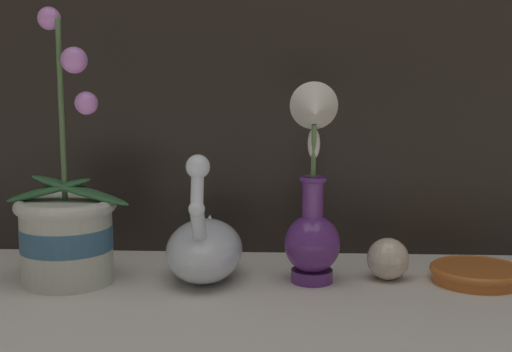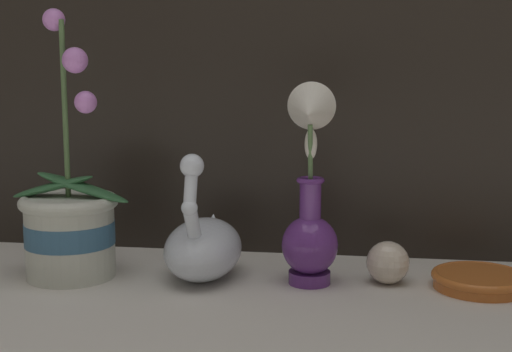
{
  "view_description": "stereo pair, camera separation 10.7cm",
  "coord_description": "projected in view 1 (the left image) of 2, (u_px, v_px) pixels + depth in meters",
  "views": [
    {
      "loc": [
        0.01,
        -0.93,
        0.32
      ],
      "look_at": [
        -0.04,
        0.13,
        0.15
      ],
      "focal_mm": 50.0,
      "sensor_mm": 36.0,
      "label": 1
    },
    {
      "loc": [
        0.12,
        -0.92,
        0.32
      ],
      "look_at": [
        -0.04,
        0.13,
        0.15
      ],
      "focal_mm": 50.0,
      "sensor_mm": 36.0,
      "label": 2
    }
  ],
  "objects": [
    {
      "name": "ground_plane",
      "position": [
        279.0,
        302.0,
        0.97
      ],
      "size": [
        2.8,
        2.8,
        0.0
      ],
      "primitive_type": "plane",
      "color": "beige"
    },
    {
      "name": "orchid_potted_plant",
      "position": [
        67.0,
        228.0,
        1.04
      ],
      "size": [
        0.19,
        0.15,
        0.4
      ],
      "color": "beige",
      "rests_on": "ground_plane"
    },
    {
      "name": "swan_figurine",
      "position": [
        205.0,
        246.0,
        1.06
      ],
      "size": [
        0.11,
        0.2,
        0.2
      ],
      "color": "silver",
      "rests_on": "ground_plane"
    },
    {
      "name": "blue_vase",
      "position": [
        313.0,
        201.0,
        1.03
      ],
      "size": [
        0.08,
        0.11,
        0.3
      ],
      "color": "#602D7F",
      "rests_on": "ground_plane"
    },
    {
      "name": "glass_sphere",
      "position": [
        388.0,
        259.0,
        1.07
      ],
      "size": [
        0.06,
        0.06,
        0.06
      ],
      "color": "beige",
      "rests_on": "ground_plane"
    },
    {
      "name": "amber_dish",
      "position": [
        477.0,
        273.0,
        1.06
      ],
      "size": [
        0.14,
        0.14,
        0.02
      ],
      "color": "#C66628",
      "rests_on": "ground_plane"
    }
  ]
}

